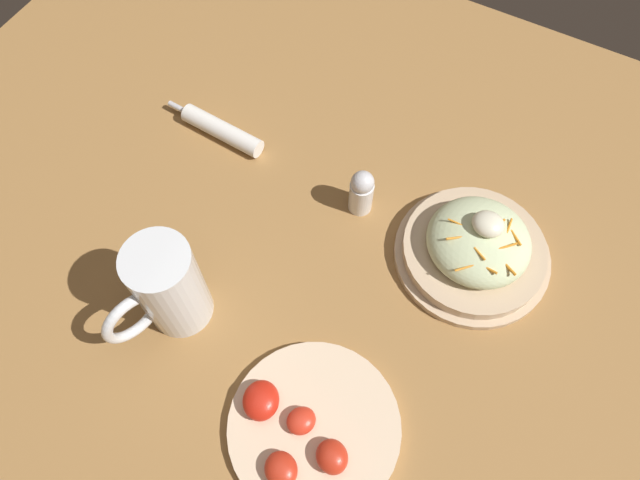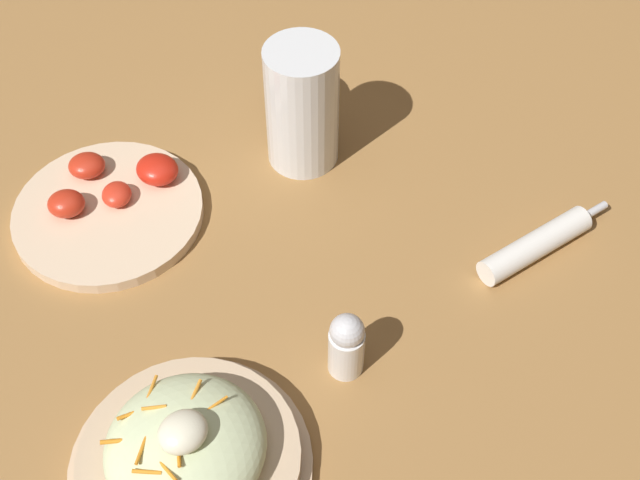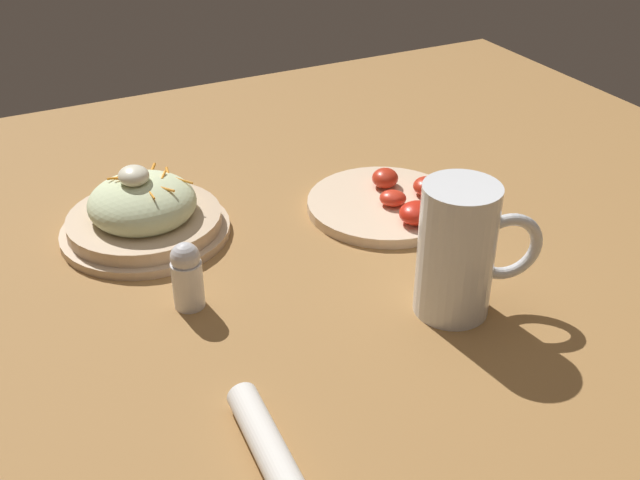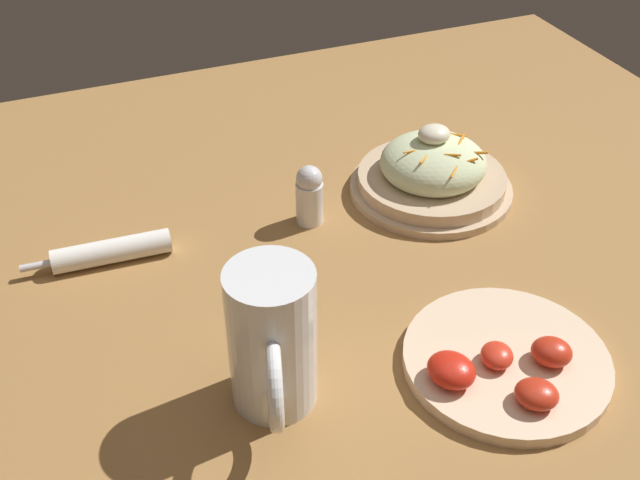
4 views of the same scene
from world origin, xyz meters
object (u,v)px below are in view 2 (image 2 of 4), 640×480
beer_mug (301,111)px  napkin_roll (536,245)px  salad_plate (188,454)px  salt_shaker (346,344)px  tomato_plate (109,206)px

beer_mug → napkin_roll: 0.31m
salad_plate → napkin_roll: size_ratio=1.24×
beer_mug → napkin_roll: beer_mug is taller
beer_mug → salt_shaker: (0.14, 0.27, -0.03)m
tomato_plate → beer_mug: bearing=166.8°
salad_plate → tomato_plate: 0.33m
beer_mug → napkin_roll: size_ratio=0.88×
salt_shaker → beer_mug: bearing=-117.9°
salt_shaker → tomato_plate: bearing=-74.1°
napkin_roll → salt_shaker: 0.26m
beer_mug → salt_shaker: size_ratio=1.90×
beer_mug → salt_shaker: beer_mug is taller
beer_mug → napkin_roll: (-0.11, 0.28, -0.05)m
napkin_roll → salt_shaker: size_ratio=2.17×
beer_mug → salt_shaker: bearing=62.1°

